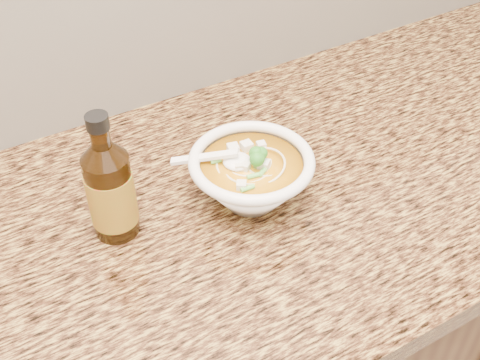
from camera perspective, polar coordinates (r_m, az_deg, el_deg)
counter_slab at (r=0.91m, az=-11.85°, el=-6.95°), size 4.00×0.68×0.04m
soup_bowl at (r=0.92m, az=1.08°, el=0.21°), size 0.20×0.19×0.11m
hot_sauce_bottle at (r=0.86m, az=-12.18°, el=-1.00°), size 0.07×0.07×0.21m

